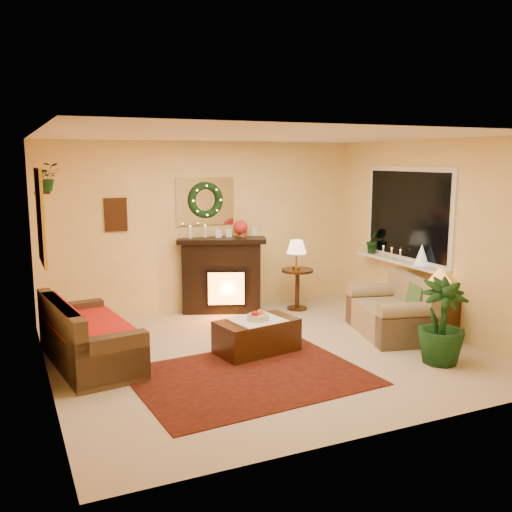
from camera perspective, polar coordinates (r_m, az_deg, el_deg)
name	(u,v)px	position (r m, az deg, el deg)	size (l,w,h in m)	color
floor	(268,353)	(7.04, 1.19, -9.71)	(5.00, 5.00, 0.00)	beige
ceiling	(269,136)	(6.64, 1.27, 11.95)	(5.00, 5.00, 0.00)	white
wall_back	(205,227)	(8.78, -5.11, 2.87)	(5.00, 5.00, 0.00)	#EFD88C
wall_front	(386,287)	(4.82, 12.83, -3.00)	(5.00, 5.00, 0.00)	#EFD88C
wall_left	(43,264)	(6.09, -20.52, -0.75)	(4.50, 4.50, 0.00)	#EFD88C
wall_right	(434,236)	(8.11, 17.40, 1.89)	(4.50, 4.50, 0.00)	#EFD88C
area_rug	(250,376)	(6.33, -0.60, -11.94)	(2.44, 1.83, 0.01)	#4B0F02
sofa	(90,327)	(6.86, -16.31, -6.87)	(0.78, 1.76, 0.76)	brown
red_throw	(86,322)	(7.01, -16.64, -6.30)	(0.80, 1.31, 0.02)	red
fireplace	(221,277)	(8.77, -3.48, -2.08)	(1.18, 0.37, 1.08)	black
poinsettia	(240,227)	(8.74, -1.56, 2.88)	(0.22, 0.22, 0.22)	red
mantel_candle_a	(190,233)	(8.50, -6.60, 2.35)	(0.06, 0.06, 0.17)	white
mantel_candle_b	(205,232)	(8.58, -5.10, 2.44)	(0.06, 0.06, 0.17)	white
mantel_mirror	(205,201)	(8.73, -5.11, 5.47)	(0.92, 0.02, 0.72)	white
wreath	(206,200)	(8.69, -5.02, 5.58)	(0.55, 0.55, 0.11)	#194719
wall_art	(116,215)	(8.39, -13.84, 4.03)	(0.32, 0.03, 0.48)	#381E11
gold_mirror	(40,216)	(6.33, -20.77, 3.73)	(0.03, 0.84, 1.00)	gold
hanging_plant	(47,191)	(7.07, -20.15, 6.12)	(0.33, 0.28, 0.36)	#194719
loveseat	(390,304)	(7.87, 13.30, -4.68)	(0.78, 1.34, 0.78)	gray
window_frame	(408,214)	(8.48, 14.95, 4.04)	(0.03, 1.86, 1.36)	white
window_glass	(407,214)	(8.47, 14.87, 4.04)	(0.02, 1.70, 1.22)	black
window_sill	(400,262)	(8.51, 14.20, -0.54)	(0.22, 1.86, 0.04)	white
mini_tree	(422,255)	(8.15, 16.23, 0.14)	(0.19, 0.19, 0.29)	white
sill_plant	(373,241)	(9.01, 11.64, 1.50)	(0.28, 0.23, 0.51)	#1A3316
side_table_round	(297,289)	(8.96, 4.15, -3.31)	(0.49, 0.49, 0.64)	black
lamp_cream	(296,254)	(8.83, 4.07, 0.16)	(0.31, 0.31, 0.47)	#FFD193
end_table_square	(437,319)	(7.86, 17.61, -6.02)	(0.46, 0.46, 0.56)	#351C0E
lamp_tiffany	(439,283)	(7.79, 17.87, -2.59)	(0.30, 0.30, 0.43)	orange
coffee_table	(257,336)	(7.00, 0.08, -8.00)	(0.97, 0.54, 0.41)	#372316
fruit_bowl	(258,317)	(6.92, 0.21, -6.14)	(0.28, 0.28, 0.06)	beige
floor_palm	(441,325)	(6.93, 18.05, -6.62)	(1.66, 1.66, 2.96)	black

